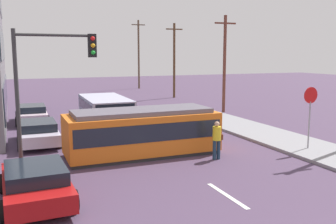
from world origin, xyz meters
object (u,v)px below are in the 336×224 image
Objects in this scene: utility_pole_mid at (224,62)px; city_bus at (105,110)px; parked_sedan_mid at (36,183)px; pedestrian_crossing at (217,138)px; traffic_light_mast at (49,76)px; parked_sedan_far at (38,132)px; utility_pole_far at (174,59)px; streetcar_tram at (142,131)px; stop_sign at (310,105)px; utility_pole_distant at (139,53)px; parked_sedan_furthest at (32,113)px.

city_bus is at bearing -167.79° from utility_pole_mid.
city_bus is at bearing 66.97° from parked_sedan_mid.
pedestrian_crossing is 7.37m from traffic_light_mast.
parked_sedan_far is 22.10m from utility_pole_far.
streetcar_tram is at bearing 25.94° from traffic_light_mast.
utility_pole_mid reaches higher than stop_sign.
stop_sign is (4.71, -0.38, 1.25)m from pedestrian_crossing.
utility_pole_mid is 0.97× the size of utility_pole_far.
pedestrian_crossing is 0.19× the size of utility_pole_distant.
utility_pole_distant reaches higher than parked_sedan_far.
parked_sedan_mid is at bearing -92.48° from parked_sedan_furthest.
city_bus is 0.64× the size of utility_pole_distant.
utility_pole_mid is at bearing 39.41° from traffic_light_mast.
stop_sign is at bearing -94.81° from utility_pole_distant.
stop_sign reaches higher than city_bus.
pedestrian_crossing is at bearing -74.24° from city_bus.
pedestrian_crossing is at bearing -122.08° from utility_pole_mid.
utility_pole_mid is 22.19m from utility_pole_distant.
parked_sedan_far is 0.57× the size of utility_pole_far.
parked_sedan_furthest is at bearing 119.09° from pedestrian_crossing.
utility_pole_distant is at bearing 85.19° from stop_sign.
streetcar_tram is at bearing -136.17° from utility_pole_mid.
traffic_light_mast is 26.51m from utility_pole_far.
utility_pole_far is at bearing 82.59° from stop_sign.
traffic_light_mast is at bearing -89.55° from parked_sedan_furthest.
stop_sign is at bearing -28.62° from parked_sedan_far.
parked_sedan_mid is 8.05m from parked_sedan_far.
parked_sedan_mid is at bearing -164.78° from pedestrian_crossing.
pedestrian_crossing is 0.39× the size of parked_sedan_furthest.
utility_pole_distant is at bearing 89.13° from utility_pole_mid.
parked_sedan_mid is 0.77× the size of traffic_light_mast.
parked_sedan_far is 1.01× the size of parked_sedan_furthest.
pedestrian_crossing is at bearing -102.67° from utility_pole_distant.
pedestrian_crossing is 23.71m from utility_pole_far.
city_bus is 5.22m from parked_sedan_furthest.
stop_sign is 22.87m from utility_pole_far.
utility_pole_far is 0.86× the size of utility_pole_distant.
utility_pole_far is (7.65, 22.23, 3.05)m from pedestrian_crossing.
utility_pole_far is (14.46, 22.22, 0.25)m from traffic_light_mast.
city_bus is 1.38× the size of parked_sedan_mid.
utility_pole_distant is (15.12, 35.79, 3.99)m from parked_sedan_mid.
pedestrian_crossing reaches higher than parked_sedan_mid.
utility_pole_far is at bearing -89.66° from utility_pole_distant.
city_bus is at bearing 38.95° from parked_sedan_far.
stop_sign reaches higher than streetcar_tram.
streetcar_tram is 7.87m from stop_sign.
stop_sign is at bearing -53.04° from city_bus.
pedestrian_crossing is at bearing -36.63° from streetcar_tram.
parked_sedan_far is at bearing -117.59° from utility_pole_distant.
parked_sedan_mid is 28.84m from utility_pole_far.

